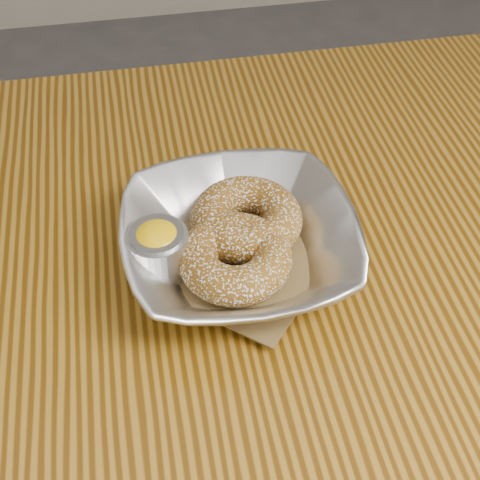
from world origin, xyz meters
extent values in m
cube|color=brown|center=(0.00, 0.00, 0.73)|extent=(1.20, 0.80, 0.04)
cube|color=#4D3412|center=(0.54, 0.34, 0.35)|extent=(0.06, 0.06, 0.71)
imported|color=silver|center=(0.09, 0.06, 0.78)|extent=(0.20, 0.20, 0.05)
cube|color=brown|center=(0.09, 0.06, 0.76)|extent=(0.20, 0.20, 0.00)
torus|color=brown|center=(0.10, 0.08, 0.78)|extent=(0.12, 0.12, 0.04)
torus|color=brown|center=(0.08, 0.04, 0.78)|extent=(0.11, 0.11, 0.03)
cylinder|color=silver|center=(0.02, 0.05, 0.78)|extent=(0.05, 0.05, 0.04)
cylinder|color=gray|center=(0.02, 0.05, 0.78)|extent=(0.05, 0.05, 0.04)
ellipsoid|color=yellow|center=(0.02, 0.05, 0.80)|extent=(0.04, 0.04, 0.03)
camera|label=1|loc=(0.02, -0.34, 1.19)|focal=50.00mm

